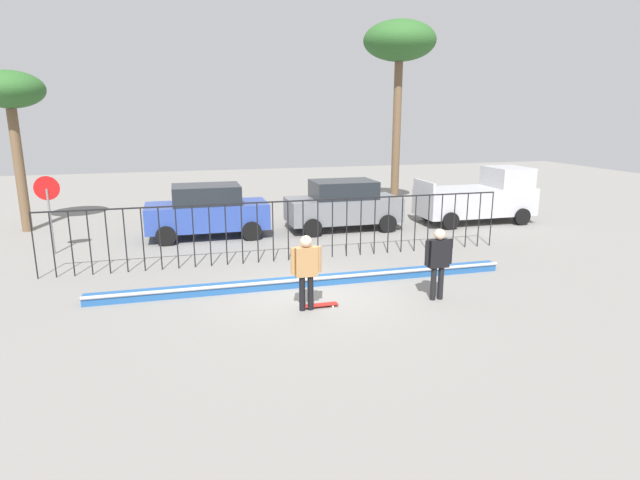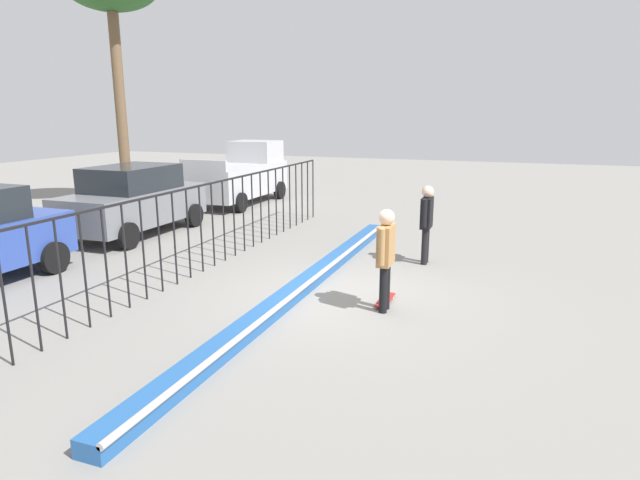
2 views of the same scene
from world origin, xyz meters
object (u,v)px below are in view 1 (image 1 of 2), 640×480
(skateboard, at_px, (321,305))
(pickup_truck, at_px, (480,197))
(camera_operator, at_px, (438,258))
(parked_car_blue, at_px, (207,211))
(stop_sign, at_px, (49,204))
(skateboarder, at_px, (306,266))
(parked_car_gray, at_px, (343,205))
(palm_tree_short, at_px, (9,95))
(palm_tree_tall, at_px, (399,46))

(skateboard, bearing_deg, pickup_truck, 39.31)
(camera_operator, relative_size, parked_car_blue, 0.41)
(camera_operator, bearing_deg, parked_car_blue, -16.15)
(stop_sign, bearing_deg, skateboarder, -46.07)
(skateboarder, relative_size, parked_car_blue, 0.41)
(parked_car_gray, relative_size, pickup_truck, 0.91)
(skateboarder, relative_size, palm_tree_short, 0.30)
(skateboard, distance_m, palm_tree_tall, 14.58)
(skateboard, xyz_separation_m, palm_tree_short, (-8.71, 10.72, 4.97))
(skateboarder, relative_size, camera_operator, 1.00)
(stop_sign, distance_m, palm_tree_tall, 15.17)
(skateboard, height_order, stop_sign, stop_sign)
(skateboard, distance_m, parked_car_gray, 8.46)
(parked_car_gray, distance_m, palm_tree_short, 12.75)
(parked_car_blue, xyz_separation_m, palm_tree_tall, (8.58, 3.01, 6.23))
(skateboard, bearing_deg, skateboarder, -170.47)
(camera_operator, xyz_separation_m, parked_car_blue, (-4.95, 8.14, -0.08))
(camera_operator, relative_size, parked_car_gray, 0.41)
(skateboarder, height_order, camera_operator, skateboarder)
(parked_car_gray, height_order, pickup_truck, pickup_truck)
(parked_car_gray, bearing_deg, pickup_truck, -1.60)
(camera_operator, bearing_deg, skateboard, 38.22)
(skateboard, distance_m, pickup_truck, 11.77)
(parked_car_gray, xyz_separation_m, pickup_truck, (5.83, -0.17, 0.06))
(stop_sign, bearing_deg, palm_tree_tall, 16.91)
(camera_operator, height_order, parked_car_gray, parked_car_gray)
(skateboard, height_order, pickup_truck, pickup_truck)
(stop_sign, bearing_deg, pickup_truck, 3.05)
(skateboard, relative_size, parked_car_blue, 0.19)
(parked_car_gray, distance_m, palm_tree_tall, 7.76)
(camera_operator, bearing_deg, palm_tree_tall, -65.47)
(stop_sign, xyz_separation_m, palm_tree_short, (-1.70, 3.88, 3.41))
(palm_tree_short, bearing_deg, parked_car_gray, -13.72)
(pickup_truck, relative_size, palm_tree_tall, 0.57)
(camera_operator, distance_m, pickup_truck, 9.92)
(skateboarder, relative_size, skateboard, 2.20)
(stop_sign, bearing_deg, palm_tree_short, 113.61)
(pickup_truck, height_order, palm_tree_short, palm_tree_short)
(skateboarder, relative_size, parked_car_gray, 0.41)
(camera_operator, relative_size, palm_tree_short, 0.30)
(skateboarder, bearing_deg, parked_car_blue, 126.10)
(pickup_truck, bearing_deg, parked_car_blue, 179.13)
(pickup_truck, xyz_separation_m, palm_tree_short, (-17.58, 3.04, 3.99))
(skateboarder, relative_size, palm_tree_tall, 0.21)
(skateboarder, xyz_separation_m, palm_tree_short, (-8.35, 10.79, 3.97))
(skateboard, height_order, parked_car_gray, parked_car_gray)
(skateboard, bearing_deg, camera_operator, -5.93)
(skateboard, distance_m, stop_sign, 9.92)
(parked_car_blue, xyz_separation_m, pickup_truck, (10.96, -0.24, 0.06))
(camera_operator, xyz_separation_m, stop_sign, (-9.87, 7.05, 0.56))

